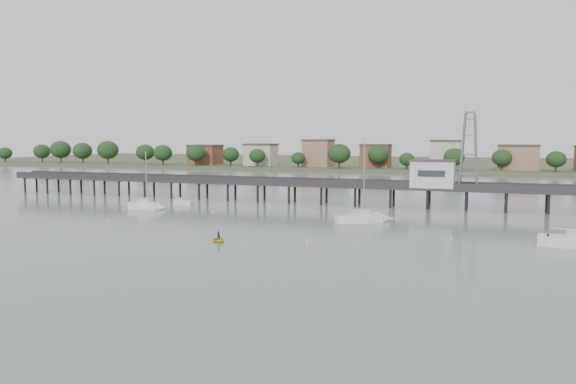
# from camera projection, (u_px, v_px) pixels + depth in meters

# --- Properties ---
(ground_plane) EXTENTS (500.00, 500.00, 0.00)m
(ground_plane) POSITION_uv_depth(u_px,v_px,m) (135.00, 264.00, 59.80)
(ground_plane) COLOR slate
(ground_plane) RESTS_ON ground
(pier) EXTENTS (150.00, 5.00, 5.50)m
(pier) POSITION_uv_depth(u_px,v_px,m) (308.00, 185.00, 115.58)
(pier) COLOR #2D2823
(pier) RESTS_ON ground
(pier_building) EXTENTS (8.40, 5.40, 5.30)m
(pier_building) POSITION_uv_depth(u_px,v_px,m) (433.00, 173.00, 106.81)
(pier_building) COLOR silver
(pier_building) RESTS_ON ground
(lattice_tower) EXTENTS (3.20, 3.20, 15.50)m
(lattice_tower) POSITION_uv_depth(u_px,v_px,m) (469.00, 150.00, 104.18)
(lattice_tower) COLOR slate
(lattice_tower) RESTS_ON ground
(sailboat_b) EXTENTS (6.94, 2.53, 11.38)m
(sailboat_b) POSITION_uv_depth(u_px,v_px,m) (150.00, 206.00, 105.52)
(sailboat_b) COLOR white
(sailboat_b) RESTS_ON ground
(sailboat_c) EXTENTS (8.57, 6.87, 14.21)m
(sailboat_c) POSITION_uv_depth(u_px,v_px,m) (369.00, 218.00, 89.50)
(sailboat_c) COLOR white
(sailboat_c) RESTS_ON ground
(white_tender) EXTENTS (3.94, 1.67, 1.53)m
(white_tender) POSITION_uv_depth(u_px,v_px,m) (183.00, 203.00, 112.62)
(white_tender) COLOR white
(white_tender) RESTS_ON ground
(yellow_dinghy) EXTENTS (1.97, 1.78, 2.90)m
(yellow_dinghy) POSITION_uv_depth(u_px,v_px,m) (219.00, 242.00, 72.80)
(yellow_dinghy) COLOR yellow
(yellow_dinghy) RESTS_ON ground
(dinghy_occupant) EXTENTS (0.70, 1.24, 0.28)m
(dinghy_occupant) POSITION_uv_depth(u_px,v_px,m) (219.00, 242.00, 72.80)
(dinghy_occupant) COLOR black
(dinghy_occupant) RESTS_ON ground
(mooring_buoys) EXTENTS (76.14, 26.20, 0.39)m
(mooring_buoys) POSITION_uv_depth(u_px,v_px,m) (292.00, 225.00, 85.78)
(mooring_buoys) COLOR beige
(mooring_buoys) RESTS_ON ground
(far_shore) EXTENTS (500.00, 170.00, 10.40)m
(far_shore) POSITION_uv_depth(u_px,v_px,m) (418.00, 163.00, 283.76)
(far_shore) COLOR #475133
(far_shore) RESTS_ON ground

